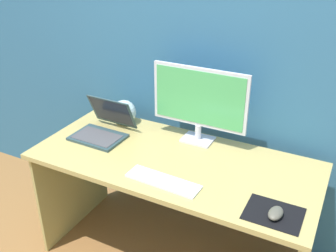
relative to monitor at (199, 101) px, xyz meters
The scene contains 8 objects.
wall_back 0.33m from the monitor, 100.43° to the left, with size 6.00×0.04×2.50m, color #30668E.
desk 0.47m from the monitor, 97.74° to the right, with size 1.56×0.70×0.72m.
monitor is the anchor object (origin of this frame).
laptop 0.61m from the monitor, 159.55° to the right, with size 0.31×0.32×0.21m.
fishbowl 0.55m from the monitor, behind, with size 0.16×0.16×0.16m, color silver.
keyboard_external 0.53m from the monitor, 88.04° to the right, with size 0.39×0.11×0.01m, color white.
mousepad 0.77m from the monitor, 39.27° to the right, with size 0.25×0.20×0.00m, color black.
mouse 0.78m from the monitor, 39.81° to the right, with size 0.06×0.10×0.04m, color #555146.
Camera 1 is at (0.80, -1.62, 1.84)m, focal length 41.38 mm.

